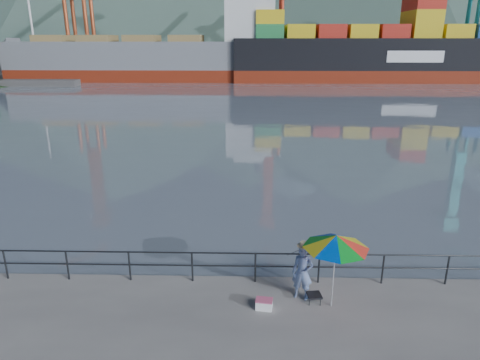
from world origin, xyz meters
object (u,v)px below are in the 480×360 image
fisherman (302,272)px  beach_umbrella (336,242)px  bulk_carrier (167,58)px  container_ship (415,48)px  cooler_bag (264,305)px

fisherman → beach_umbrella: (0.82, -0.41, 1.22)m
bulk_carrier → container_ship: container_ship is taller
beach_umbrella → container_ship: size_ratio=0.03×
beach_umbrella → container_ship: container_ship is taller
cooler_bag → container_ship: container_ship is taller
fisherman → bulk_carrier: (-17.71, 74.00, 3.22)m
beach_umbrella → cooler_bag: bearing=-174.7°
fisherman → container_ship: container_ship is taller
fisherman → cooler_bag: bearing=-134.9°
cooler_bag → bulk_carrier: size_ratio=0.01×
bulk_carrier → cooler_bag: bearing=-77.5°
bulk_carrier → container_ship: (46.98, -0.29, 1.73)m
fisherman → container_ship: 79.46m
cooler_bag → bulk_carrier: bulk_carrier is taller
cooler_bag → container_ship: (30.40, 74.30, 5.66)m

